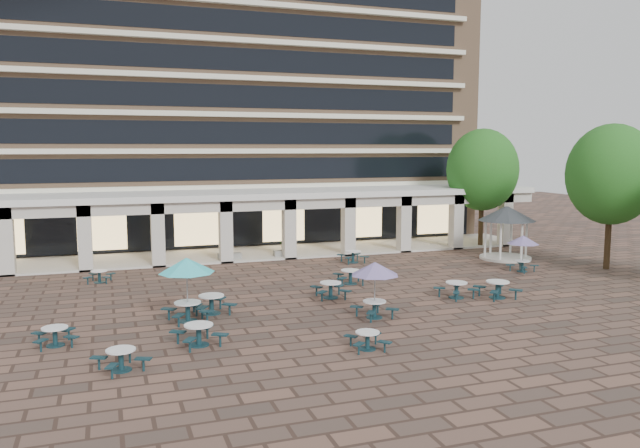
# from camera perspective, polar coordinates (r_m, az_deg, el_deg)

# --- Properties ---
(ground) EXTENTS (120.00, 120.00, 0.00)m
(ground) POSITION_cam_1_polar(r_m,az_deg,el_deg) (29.41, 0.03, -7.45)
(ground) COLOR brown
(ground) RESTS_ON ground
(apartment_building) EXTENTS (40.00, 15.50, 25.20)m
(apartment_building) POSITION_cam_1_polar(r_m,az_deg,el_deg) (53.46, -9.18, 12.55)
(apartment_building) COLOR #A27C5B
(apartment_building) RESTS_ON ground
(retail_arcade) EXTENTS (42.00, 6.60, 4.40)m
(retail_arcade) POSITION_cam_1_polar(r_m,az_deg,el_deg) (42.95, -6.46, 1.15)
(retail_arcade) COLOR white
(retail_arcade) RESTS_ON ground
(picnic_table_0) EXTENTS (1.98, 1.98, 0.73)m
(picnic_table_0) POSITION_cam_1_polar(r_m,az_deg,el_deg) (22.05, -17.74, -11.57)
(picnic_table_0) COLOR #15363F
(picnic_table_0) RESTS_ON ground
(picnic_table_1) EXTENTS (2.11, 2.11, 0.81)m
(picnic_table_1) POSITION_cam_1_polar(r_m,az_deg,el_deg) (23.98, -11.03, -9.74)
(picnic_table_1) COLOR #15363F
(picnic_table_1) RESTS_ON ground
(picnic_table_2) EXTENTS (1.59, 1.59, 0.67)m
(picnic_table_2) POSITION_cam_1_polar(r_m,az_deg,el_deg) (23.20, 4.36, -10.42)
(picnic_table_2) COLOR #15363F
(picnic_table_2) RESTS_ON ground
(picnic_table_3) EXTENTS (1.89, 1.89, 0.84)m
(picnic_table_3) POSITION_cam_1_polar(r_m,az_deg,el_deg) (31.90, 15.92, -5.64)
(picnic_table_3) COLOR #15363F
(picnic_table_3) RESTS_ON ground
(picnic_table_4) EXTENTS (2.36, 2.36, 2.73)m
(picnic_table_4) POSITION_cam_1_polar(r_m,az_deg,el_deg) (26.84, -12.10, -3.94)
(picnic_table_4) COLOR #15363F
(picnic_table_4) RESTS_ON ground
(picnic_table_5) EXTENTS (2.10, 2.10, 0.85)m
(picnic_table_5) POSITION_cam_1_polar(r_m,az_deg,el_deg) (28.26, -9.90, -7.09)
(picnic_table_5) COLOR #15363F
(picnic_table_5) RESTS_ON ground
(picnic_table_6) EXTENTS (2.11, 2.11, 2.44)m
(picnic_table_6) POSITION_cam_1_polar(r_m,az_deg,el_deg) (26.96, 5.04, -4.30)
(picnic_table_6) COLOR #15363F
(picnic_table_6) RESTS_ON ground
(picnic_table_7) EXTENTS (1.95, 1.95, 0.77)m
(picnic_table_7) POSITION_cam_1_polar(r_m,az_deg,el_deg) (33.85, 2.80, -4.73)
(picnic_table_7) COLOR #15363F
(picnic_table_7) RESTS_ON ground
(picnic_table_8) EXTENTS (1.76, 1.76, 0.71)m
(picnic_table_8) POSITION_cam_1_polar(r_m,az_deg,el_deg) (25.50, -23.07, -9.29)
(picnic_table_8) COLOR #15363F
(picnic_table_8) RESTS_ON ground
(picnic_table_9) EXTENTS (1.90, 1.90, 0.79)m
(picnic_table_9) POSITION_cam_1_polar(r_m,az_deg,el_deg) (30.71, 0.98, -5.92)
(picnic_table_9) COLOR #15363F
(picnic_table_9) RESTS_ON ground
(picnic_table_10) EXTENTS (2.04, 2.04, 0.79)m
(picnic_table_10) POSITION_cam_1_polar(r_m,az_deg,el_deg) (31.44, 12.36, -5.78)
(picnic_table_10) COLOR #15363F
(picnic_table_10) RESTS_ON ground
(picnic_table_11) EXTENTS (1.86, 1.86, 2.15)m
(picnic_table_11) POSITION_cam_1_polar(r_m,az_deg,el_deg) (38.83, 18.09, -1.51)
(picnic_table_11) COLOR #15363F
(picnic_table_11) RESTS_ON ground
(picnic_table_12) EXTENTS (1.73, 1.73, 0.67)m
(picnic_table_12) POSITION_cam_1_polar(r_m,az_deg,el_deg) (36.26, -19.53, -4.44)
(picnic_table_12) COLOR #15363F
(picnic_table_12) RESTS_ON ground
(picnic_table_13) EXTENTS (1.76, 1.76, 0.77)m
(picnic_table_13) POSITION_cam_1_polar(r_m,az_deg,el_deg) (40.09, 3.03, -2.90)
(picnic_table_13) COLOR #15363F
(picnic_table_13) RESTS_ON ground
(gazebo) EXTENTS (3.76, 3.76, 3.50)m
(gazebo) POSITION_cam_1_polar(r_m,az_deg,el_deg) (42.86, 16.68, 0.40)
(gazebo) COLOR beige
(gazebo) RESTS_ON ground
(tree_east_a) EXTENTS (5.27, 5.27, 8.78)m
(tree_east_a) POSITION_cam_1_polar(r_m,az_deg,el_deg) (41.30, 25.10, 4.12)
(tree_east_a) COLOR #3F2E19
(tree_east_a) RESTS_ON ground
(tree_east_c) EXTENTS (5.25, 5.25, 8.74)m
(tree_east_c) POSITION_cam_1_polar(r_m,az_deg,el_deg) (47.56, 14.64, 4.81)
(tree_east_c) COLOR #3F2E19
(tree_east_c) RESTS_ON ground
(planter_left) EXTENTS (1.50, 0.71, 1.16)m
(planter_left) POSITION_cam_1_polar(r_m,az_deg,el_deg) (41.09, -8.27, -2.75)
(planter_left) COLOR gray
(planter_left) RESTS_ON ground
(planter_right) EXTENTS (1.50, 0.80, 1.24)m
(planter_right) POSITION_cam_1_polar(r_m,az_deg,el_deg) (41.94, -3.24, -2.42)
(planter_right) COLOR gray
(planter_right) RESTS_ON ground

